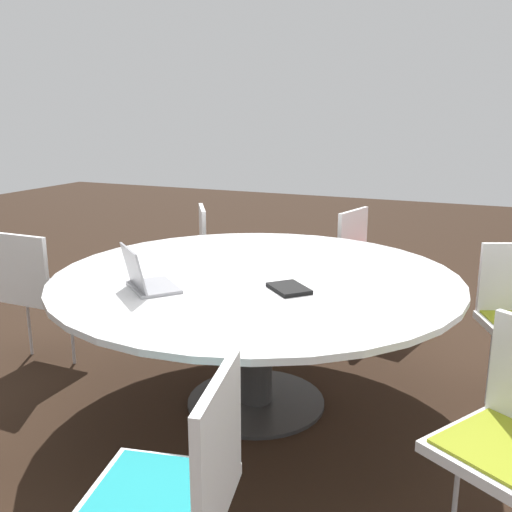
% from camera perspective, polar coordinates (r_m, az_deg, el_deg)
% --- Properties ---
extents(ground_plane, '(16.00, 16.00, 0.00)m').
position_cam_1_polar(ground_plane, '(3.29, -0.00, -14.46)').
color(ground_plane, black).
extents(conference_table, '(2.13, 2.13, 0.75)m').
position_cam_1_polar(conference_table, '(3.04, -0.00, -3.87)').
color(conference_table, '#333333').
rests_on(conference_table, ground_plane).
extents(chair_1, '(0.52, 0.50, 0.87)m').
position_cam_1_polar(chair_1, '(1.79, -7.91, -21.70)').
color(chair_1, white).
rests_on(chair_1, ground_plane).
extents(chair_4, '(0.53, 0.51, 0.87)m').
position_cam_1_polar(chair_4, '(4.31, 11.07, -0.19)').
color(chair_4, white).
rests_on(chair_4, ground_plane).
extents(chair_5, '(0.60, 0.59, 0.87)m').
position_cam_1_polar(chair_5, '(4.46, -3.68, 0.53)').
color(chair_5, white).
rests_on(chair_5, ground_plane).
extents(chair_6, '(0.42, 0.44, 0.87)m').
position_cam_1_polar(chair_6, '(3.83, -20.97, -2.71)').
color(chair_6, white).
rests_on(chair_6, ground_plane).
extents(laptop, '(0.35, 0.36, 0.21)m').
position_cam_1_polar(laptop, '(2.78, -11.06, -2.22)').
color(laptop, '#99999E').
rests_on(laptop, conference_table).
extents(spiral_notebook, '(0.25, 0.26, 0.02)m').
position_cam_1_polar(spiral_notebook, '(2.74, 3.31, -3.26)').
color(spiral_notebook, black).
rests_on(spiral_notebook, conference_table).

